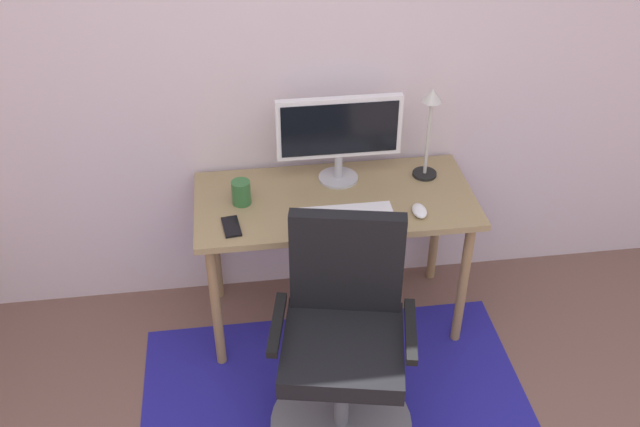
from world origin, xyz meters
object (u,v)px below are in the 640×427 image
(desk, at_px, (335,213))
(keyboard, at_px, (343,215))
(cell_phone, at_px, (231,227))
(office_chair, at_px, (343,358))
(desk_lamp, at_px, (430,120))
(coffee_cup, at_px, (241,193))
(monitor, at_px, (339,131))
(computer_mouse, at_px, (419,211))

(desk, xyz_separation_m, keyboard, (0.01, -0.15, 0.09))
(cell_phone, bearing_deg, office_chair, -56.70)
(desk, relative_size, desk_lamp, 2.82)
(desk, height_order, desk_lamp, desk_lamp)
(desk, bearing_deg, office_chair, -95.41)
(keyboard, bearing_deg, coffee_cup, 159.10)
(coffee_cup, relative_size, desk_lamp, 0.25)
(monitor, relative_size, desk_lamp, 1.27)
(cell_phone, bearing_deg, keyboard, -5.08)
(coffee_cup, bearing_deg, keyboard, -20.90)
(monitor, distance_m, cell_phone, 0.63)
(keyboard, xyz_separation_m, computer_mouse, (0.33, -0.02, 0.01))
(desk, distance_m, cell_phone, 0.49)
(desk, height_order, keyboard, keyboard)
(desk_lamp, bearing_deg, cell_phone, -162.09)
(computer_mouse, bearing_deg, desk, 153.06)
(desk_lamp, bearing_deg, monitor, 176.97)
(monitor, distance_m, desk_lamp, 0.40)
(office_chair, bearing_deg, coffee_cup, 130.04)
(coffee_cup, bearing_deg, cell_phone, -106.36)
(computer_mouse, bearing_deg, monitor, 133.06)
(monitor, height_order, cell_phone, monitor)
(coffee_cup, relative_size, cell_phone, 0.78)
(office_chair, bearing_deg, keyboard, 93.52)
(coffee_cup, height_order, office_chair, office_chair)
(computer_mouse, height_order, coffee_cup, coffee_cup)
(coffee_cup, bearing_deg, desk, -1.92)
(desk, bearing_deg, cell_phone, -160.58)
(computer_mouse, relative_size, cell_phone, 0.74)
(keyboard, height_order, office_chair, office_chair)
(computer_mouse, distance_m, office_chair, 0.70)
(desk, xyz_separation_m, office_chair, (-0.06, -0.63, -0.25))
(desk_lamp, height_order, office_chair, desk_lamp)
(coffee_cup, bearing_deg, office_chair, -61.70)
(coffee_cup, relative_size, office_chair, 0.11)
(desk_lamp, bearing_deg, desk, -163.70)
(desk, distance_m, monitor, 0.36)
(desk, bearing_deg, computer_mouse, -26.94)
(desk, relative_size, computer_mouse, 11.79)
(keyboard, bearing_deg, desk_lamp, 32.71)
(keyboard, bearing_deg, desk, 94.04)
(computer_mouse, relative_size, coffee_cup, 0.96)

